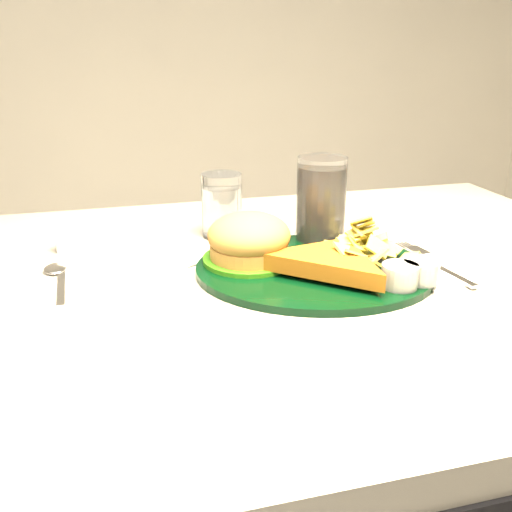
{
  "coord_description": "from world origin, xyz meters",
  "views": [
    {
      "loc": [
        -0.19,
        -0.69,
        1.05
      ],
      "look_at": [
        -0.02,
        -0.05,
        0.8
      ],
      "focal_mm": 40.0,
      "sensor_mm": 36.0,
      "label": 1
    }
  ],
  "objects_px": {
    "table": "(258,491)",
    "dinner_plate": "(315,248)",
    "fork_napkin": "(440,268)",
    "cola_glass": "(321,202)",
    "water_glass": "(222,205)"
  },
  "relations": [
    {
      "from": "water_glass",
      "to": "cola_glass",
      "type": "relative_size",
      "value": 0.74
    },
    {
      "from": "table",
      "to": "cola_glass",
      "type": "relative_size",
      "value": 8.66
    },
    {
      "from": "dinner_plate",
      "to": "fork_napkin",
      "type": "bearing_deg",
      "value": 3.87
    },
    {
      "from": "water_glass",
      "to": "cola_glass",
      "type": "xyz_separation_m",
      "value": [
        0.14,
        -0.08,
        0.02
      ]
    },
    {
      "from": "table",
      "to": "fork_napkin",
      "type": "relative_size",
      "value": 7.62
    },
    {
      "from": "dinner_plate",
      "to": "water_glass",
      "type": "distance_m",
      "value": 0.21
    },
    {
      "from": "table",
      "to": "dinner_plate",
      "type": "relative_size",
      "value": 3.67
    },
    {
      "from": "table",
      "to": "dinner_plate",
      "type": "height_order",
      "value": "dinner_plate"
    },
    {
      "from": "dinner_plate",
      "to": "cola_glass",
      "type": "relative_size",
      "value": 2.36
    },
    {
      "from": "dinner_plate",
      "to": "fork_napkin",
      "type": "xyz_separation_m",
      "value": [
        0.17,
        -0.04,
        -0.03
      ]
    },
    {
      "from": "water_glass",
      "to": "fork_napkin",
      "type": "distance_m",
      "value": 0.35
    },
    {
      "from": "water_glass",
      "to": "fork_napkin",
      "type": "relative_size",
      "value": 0.65
    },
    {
      "from": "table",
      "to": "cola_glass",
      "type": "bearing_deg",
      "value": 37.75
    },
    {
      "from": "dinner_plate",
      "to": "water_glass",
      "type": "relative_size",
      "value": 3.17
    },
    {
      "from": "table",
      "to": "cola_glass",
      "type": "distance_m",
      "value": 0.47
    }
  ]
}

